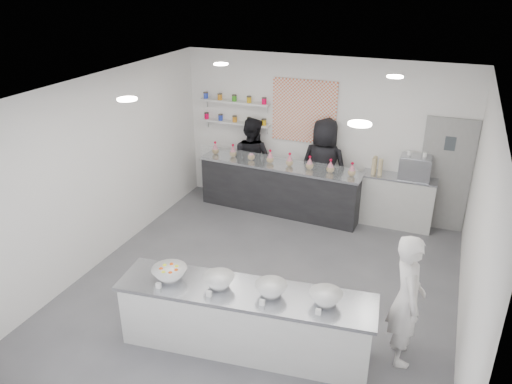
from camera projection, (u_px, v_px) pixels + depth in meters
floor at (264, 286)px, 7.57m from camera, size 6.00×6.00×0.00m
ceiling at (266, 90)px, 6.34m from camera, size 6.00×6.00×0.00m
back_wall at (321, 136)px, 9.50m from camera, size 5.50×0.00×5.50m
left_wall at (103, 170)px, 7.89m from camera, size 0.00×6.00×6.00m
right_wall at (477, 232)px, 6.02m from camera, size 0.00×6.00×6.00m
back_door at (445, 175)px, 8.87m from camera, size 0.88×0.04×2.10m
pattern_panel at (304, 111)px, 9.41m from camera, size 1.25×0.03×1.20m
jar_shelf_lower at (235, 123)px, 9.97m from camera, size 1.45×0.22×0.04m
jar_shelf_upper at (235, 102)px, 9.80m from camera, size 1.45×0.22×0.04m
preserve_jars at (235, 109)px, 9.84m from camera, size 1.45×0.10×0.56m
downlight_0 at (127, 99)px, 5.98m from camera, size 0.24×0.24×0.02m
downlight_1 at (360, 124)px, 5.03m from camera, size 0.24×0.24×0.02m
downlight_2 at (221, 64)px, 8.18m from camera, size 0.24×0.24×0.02m
downlight_3 at (395, 77)px, 7.23m from camera, size 0.24×0.24×0.02m
prep_counter at (245, 320)px, 6.18m from camera, size 3.23×1.09×0.86m
back_bar at (279, 188)px, 9.73m from camera, size 3.22×0.74×0.99m
sneeze_guard at (274, 163)px, 9.24m from camera, size 3.15×0.17×0.27m
espresso_ledge at (397, 201)px, 9.20m from camera, size 1.32×0.42×0.98m
espresso_machine at (415, 168)px, 8.83m from camera, size 0.54×0.37×0.41m
cup_stacks at (378, 166)px, 9.07m from camera, size 0.24×0.24×0.31m
prep_bowls at (245, 285)px, 5.98m from camera, size 2.38×0.76×0.16m
label_cards at (222, 312)px, 5.58m from camera, size 2.01×0.04×0.07m
cookie_bags at (280, 158)px, 9.47m from camera, size 2.95×0.29×0.26m
woman_prep at (407, 300)px, 5.87m from camera, size 0.56×0.71×1.70m
staff_left at (251, 161)px, 10.02m from camera, size 0.94×0.78×1.78m
staff_right at (323, 167)px, 9.48m from camera, size 0.99×0.69×1.91m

